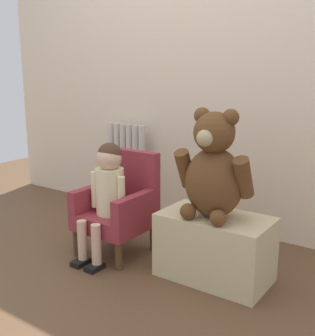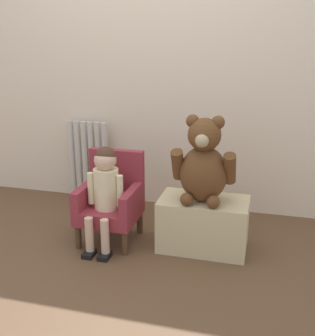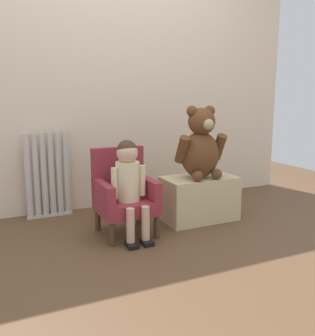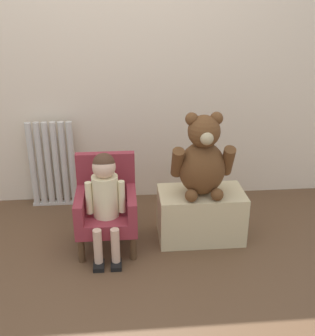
{
  "view_description": "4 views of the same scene",
  "coord_description": "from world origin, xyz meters",
  "px_view_note": "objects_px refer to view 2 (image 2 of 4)",
  "views": [
    {
      "loc": [
        1.49,
        -1.34,
        1.11
      ],
      "look_at": [
        0.13,
        0.61,
        0.56
      ],
      "focal_mm": 45.0,
      "sensor_mm": 36.0,
      "label": 1
    },
    {
      "loc": [
        0.9,
        -2.02,
        1.41
      ],
      "look_at": [
        0.22,
        0.52,
        0.57
      ],
      "focal_mm": 45.0,
      "sensor_mm": 36.0,
      "label": 2
    },
    {
      "loc": [
        -1.02,
        -1.95,
        1.01
      ],
      "look_at": [
        0.15,
        0.57,
        0.46
      ],
      "focal_mm": 40.0,
      "sensor_mm": 36.0,
      "label": 3
    },
    {
      "loc": [
        0.0,
        -1.99,
        1.64
      ],
      "look_at": [
        0.23,
        0.58,
        0.54
      ],
      "focal_mm": 45.0,
      "sensor_mm": 36.0,
      "label": 4
    }
  ],
  "objects_px": {
    "child_armchair": "(111,199)",
    "child_figure": "(105,184)",
    "low_bench": "(203,224)",
    "large_teddy_bear": "(204,164)",
    "radiator": "(89,162)"
  },
  "relations": [
    {
      "from": "radiator",
      "to": "child_figure",
      "type": "distance_m",
      "value": 0.85
    },
    {
      "from": "child_figure",
      "to": "large_teddy_bear",
      "type": "bearing_deg",
      "value": 8.75
    },
    {
      "from": "child_figure",
      "to": "low_bench",
      "type": "relative_size",
      "value": 1.18
    },
    {
      "from": "child_figure",
      "to": "low_bench",
      "type": "distance_m",
      "value": 0.72
    },
    {
      "from": "low_bench",
      "to": "child_figure",
      "type": "bearing_deg",
      "value": -169.5
    },
    {
      "from": "radiator",
      "to": "large_teddy_bear",
      "type": "bearing_deg",
      "value": -29.77
    },
    {
      "from": "child_armchair",
      "to": "low_bench",
      "type": "bearing_deg",
      "value": 1.24
    },
    {
      "from": "child_armchair",
      "to": "child_figure",
      "type": "height_order",
      "value": "child_figure"
    },
    {
      "from": "radiator",
      "to": "child_figure",
      "type": "height_order",
      "value": "radiator"
    },
    {
      "from": "radiator",
      "to": "child_armchair",
      "type": "relative_size",
      "value": 1.13
    },
    {
      "from": "radiator",
      "to": "low_bench",
      "type": "xyz_separation_m",
      "value": [
        1.1,
        -0.6,
        -0.17
      ]
    },
    {
      "from": "child_armchair",
      "to": "child_figure",
      "type": "xyz_separation_m",
      "value": [
        0.0,
        -0.11,
        0.15
      ]
    },
    {
      "from": "radiator",
      "to": "low_bench",
      "type": "distance_m",
      "value": 1.26
    },
    {
      "from": "low_bench",
      "to": "large_teddy_bear",
      "type": "bearing_deg",
      "value": -111.29
    },
    {
      "from": "child_armchair",
      "to": "low_bench",
      "type": "height_order",
      "value": "child_armchair"
    }
  ]
}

